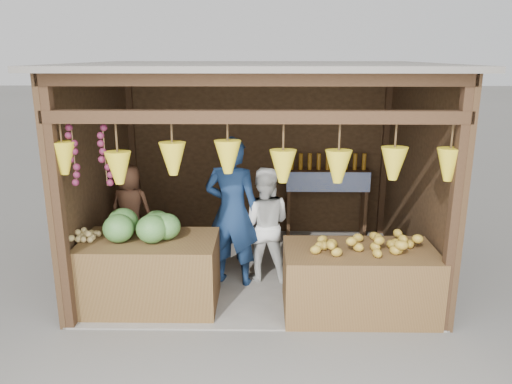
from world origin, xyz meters
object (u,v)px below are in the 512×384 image
vendor_seated (131,209)px  man_standing (232,212)px  counter_left (151,273)px  counter_right (359,281)px  woman_standing (264,224)px

vendor_seated → man_standing: bearing=174.2°
counter_left → counter_right: size_ratio=0.91×
counter_left → counter_right: 2.31m
counter_left → vendor_seated: (-0.44, 0.97, 0.44)m
counter_right → woman_standing: woman_standing is taller
vendor_seated → woman_standing: bearing=-178.1°
man_standing → woman_standing: 0.45m
counter_right → man_standing: size_ratio=0.88×
counter_right → man_standing: 1.68m
vendor_seated → counter_right: bearing=168.1°
woman_standing → counter_right: bearing=145.6°
counter_right → woman_standing: (-1.04, 0.85, 0.35)m
counter_left → man_standing: bearing=34.2°
man_standing → woman_standing: size_ratio=1.27×
counter_left → man_standing: man_standing is taller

